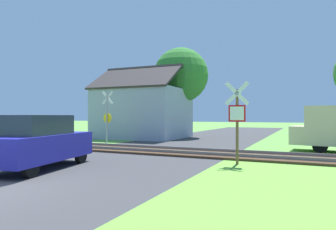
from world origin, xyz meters
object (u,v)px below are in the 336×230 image
crossing_sign_far (107,114)px  tree_center (181,75)px  parked_car (40,142)px  stop_sign_near (237,117)px  house (144,112)px

crossing_sign_far → tree_center: 8.37m
parked_car → crossing_sign_far: bearing=102.2°
crossing_sign_far → stop_sign_near: bearing=-26.1°
crossing_sign_far → parked_car: size_ratio=0.80×
parked_car → stop_sign_near: bearing=21.7°
tree_center → parked_car: tree_center is taller
stop_sign_near → house: bearing=-53.0°
house → tree_center: (2.35, 2.24, 3.08)m
stop_sign_near → crossing_sign_far: bearing=-34.7°
stop_sign_near → parked_car: size_ratio=0.71×
house → parked_car: 14.53m
crossing_sign_far → tree_center: (2.15, 7.38, 3.32)m
crossing_sign_far → house: size_ratio=0.49×
stop_sign_near → tree_center: bearing=-65.9°
crossing_sign_far → house: bearing=94.4°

